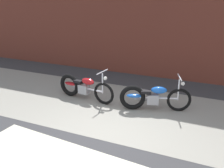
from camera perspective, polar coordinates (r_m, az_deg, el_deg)
name	(u,v)px	position (r m, az deg, el deg)	size (l,w,h in m)	color
ground_plane	(100,140)	(5.87, -2.84, -12.58)	(80.00, 80.00, 0.00)	#38383A
sidewalk_slab	(126,109)	(7.28, 3.22, -5.68)	(36.00, 3.50, 0.01)	gray
brick_building_wall	(159,10)	(9.89, 10.72, 16.17)	(36.00, 0.50, 5.07)	brown
motorcycle_red	(82,87)	(7.86, -6.88, -0.64)	(2.00, 0.62, 1.03)	black
motorcycle_blue	(150,97)	(7.13, 8.66, -2.97)	(1.94, 0.85, 1.03)	black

